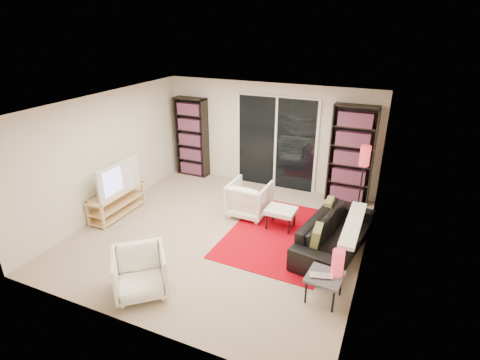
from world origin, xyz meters
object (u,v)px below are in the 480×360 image
object	(u,v)px
sofa	(335,234)
ottoman	(281,212)
tv_stand	(117,202)
floor_lamp	(364,163)
armchair_back	(249,199)
side_table	(325,278)
armchair_front	(140,273)
bookshelf_left	(192,137)
bookshelf_right	(351,155)

from	to	relation	value
sofa	ottoman	xyz separation A→B (m)	(-1.07, 0.32, 0.04)
tv_stand	floor_lamp	distance (m)	4.95
sofa	armchair_back	xyz separation A→B (m)	(-1.82, 0.57, 0.05)
sofa	armchair_back	bearing A→B (deg)	82.46
ottoman	side_table	xyz separation A→B (m)	(1.17, -1.65, 0.01)
sofa	floor_lamp	distance (m)	1.69
armchair_front	floor_lamp	xyz separation A→B (m)	(2.54, 3.71, 0.78)
sofa	armchair_back	world-z (taller)	armchair_back
tv_stand	armchair_front	bearing A→B (deg)	-42.40
bookshelf_left	bookshelf_right	size ratio (longest dim) A/B	0.93
ottoman	sofa	bearing A→B (deg)	-16.55
bookshelf_right	tv_stand	xyz separation A→B (m)	(-4.16, -2.50, -0.79)
bookshelf_left	armchair_front	world-z (taller)	bookshelf_left
sofa	armchair_front	distance (m)	3.25
armchair_front	ottoman	bearing A→B (deg)	23.08
bookshelf_right	floor_lamp	size ratio (longest dim) A/B	1.44
ottoman	tv_stand	bearing A→B (deg)	-165.91
bookshelf_right	armchair_back	world-z (taller)	bookshelf_right
bookshelf_left	sofa	distance (m)	4.50
bookshelf_right	armchair_front	xyz separation A→B (m)	(-2.23, -4.26, -0.71)
tv_stand	armchair_back	world-z (taller)	armchair_back
tv_stand	floor_lamp	bearing A→B (deg)	23.58
bookshelf_left	sofa	size ratio (longest dim) A/B	0.95
bookshelf_left	ottoman	distance (m)	3.41
side_table	floor_lamp	distance (m)	2.90
bookshelf_left	armchair_back	bearing A→B (deg)	-34.02
bookshelf_left	side_table	world-z (taller)	bookshelf_left
bookshelf_left	ottoman	size ratio (longest dim) A/B	3.50
bookshelf_left	ottoman	bearing A→B (deg)	-30.42
bookshelf_right	armchair_front	bearing A→B (deg)	-117.66
armchair_back	floor_lamp	distance (m)	2.33
bookshelf_left	armchair_front	xyz separation A→B (m)	(1.62, -4.26, -0.64)
bookshelf_left	bookshelf_right	world-z (taller)	bookshelf_right
armchair_back	armchair_front	xyz separation A→B (m)	(-0.53, -2.81, -0.02)
armchair_back	bookshelf_left	bearing A→B (deg)	-32.74
tv_stand	armchair_front	distance (m)	2.61
ottoman	side_table	world-z (taller)	same
armchair_back	floor_lamp	world-z (taller)	floor_lamp
floor_lamp	bookshelf_left	bearing A→B (deg)	172.44
bookshelf_left	side_table	xyz separation A→B (m)	(4.06, -3.35, -0.62)
armchair_front	floor_lamp	size ratio (longest dim) A/B	0.51
ottoman	floor_lamp	bearing A→B (deg)	42.14
bookshelf_left	floor_lamp	world-z (taller)	bookshelf_left
tv_stand	bookshelf_right	bearing A→B (deg)	31.04
sofa	armchair_back	size ratio (longest dim) A/B	2.64
bookshelf_right	floor_lamp	world-z (taller)	bookshelf_right
bookshelf_left	bookshelf_right	distance (m)	3.85
armchair_front	side_table	distance (m)	2.61
bookshelf_right	armchair_front	world-z (taller)	bookshelf_right
bookshelf_left	armchair_back	world-z (taller)	bookshelf_left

